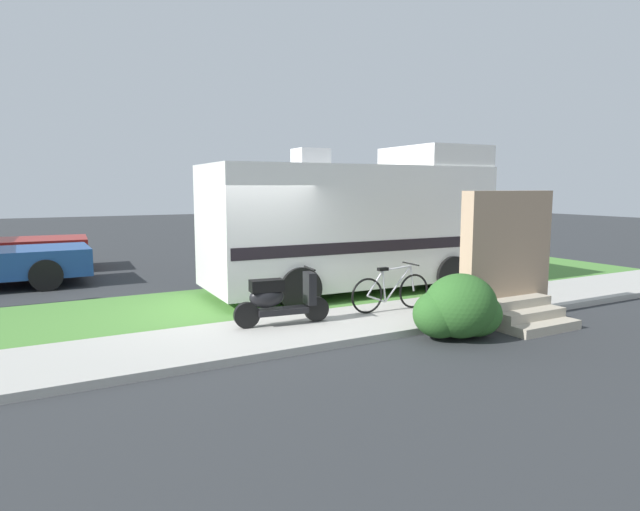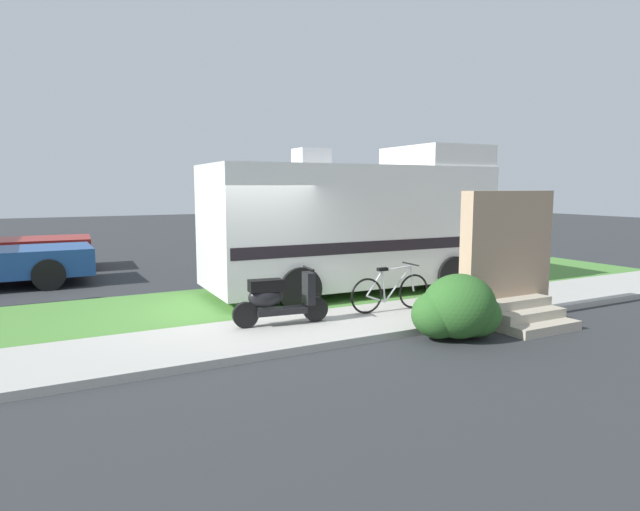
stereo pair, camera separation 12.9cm
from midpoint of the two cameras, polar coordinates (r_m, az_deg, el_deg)
name	(u,v)px [view 2 (the right image)]	position (r m, az deg, el deg)	size (l,w,h in m)	color
ground_plane	(262,320)	(10.19, -5.74, -6.81)	(80.00, 80.00, 0.00)	#2D3033
sidewalk	(290,332)	(9.11, -2.82, -8.08)	(24.00, 2.00, 0.12)	#ADAAA3
grass_strip	(235,303)	(11.54, -8.62, -4.98)	(24.00, 3.40, 0.08)	#4C8438
motorhome_rv	(354,223)	(12.50, 3.95, 3.43)	(6.66, 2.77, 3.44)	silver
scooter	(277,299)	(9.25, -4.11, -4.57)	(1.69, 0.53, 0.97)	black
bicycle	(391,291)	(10.37, 7.82, -3.77)	(1.73, 0.52, 0.89)	black
porch_steps	(511,270)	(10.41, 19.84, -1.47)	(2.00, 1.26, 2.40)	#B2A893
bush_by_porch	(458,310)	(9.07, 14.70, -5.54)	(1.48, 1.11, 1.05)	#2D6026
bottle_green	(473,303)	(10.86, 16.19, -4.86)	(0.07, 0.07, 0.29)	#19722D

